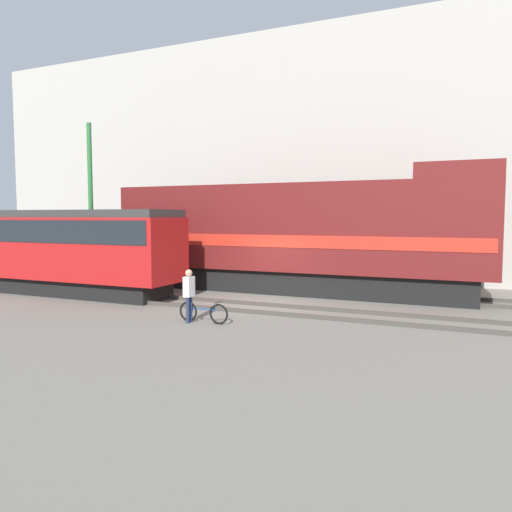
% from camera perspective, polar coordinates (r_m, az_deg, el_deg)
% --- Properties ---
extents(ground_plane, '(120.00, 120.00, 0.00)m').
position_cam_1_polar(ground_plane, '(18.91, 0.37, -5.37)').
color(ground_plane, slate).
extents(track_near, '(60.00, 1.51, 0.14)m').
position_cam_1_polar(track_near, '(17.72, -1.35, -5.82)').
color(track_near, '#47423D').
rests_on(track_near, ground).
extents(track_far, '(60.00, 1.51, 0.14)m').
position_cam_1_polar(track_far, '(21.80, 3.73, -3.88)').
color(track_far, '#47423D').
rests_on(track_far, ground).
extents(building_backdrop, '(43.26, 6.00, 12.98)m').
position_cam_1_polar(building_backdrop, '(28.90, 9.09, 10.91)').
color(building_backdrop, '#B7B2A8').
rests_on(building_backdrop, ground).
extents(freight_locomotive, '(16.04, 3.04, 5.21)m').
position_cam_1_polar(freight_locomotive, '(21.45, 4.72, 2.32)').
color(freight_locomotive, black).
rests_on(freight_locomotive, ground).
extents(streetcar, '(9.50, 2.54, 3.52)m').
position_cam_1_polar(streetcar, '(21.98, -20.04, 1.02)').
color(streetcar, black).
rests_on(streetcar, ground).
extents(bicycle, '(1.70, 0.44, 0.69)m').
position_cam_1_polar(bicycle, '(15.45, -6.04, -6.44)').
color(bicycle, black).
rests_on(bicycle, ground).
extents(person, '(0.22, 0.36, 1.64)m').
position_cam_1_polar(person, '(15.42, -7.67, -3.93)').
color(person, '#232D4C').
rests_on(person, ground).
extents(utility_pole_left, '(0.21, 0.21, 7.52)m').
position_cam_1_polar(utility_pole_left, '(24.35, -18.35, 5.50)').
color(utility_pole_left, '#2D7238').
rests_on(utility_pole_left, ground).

